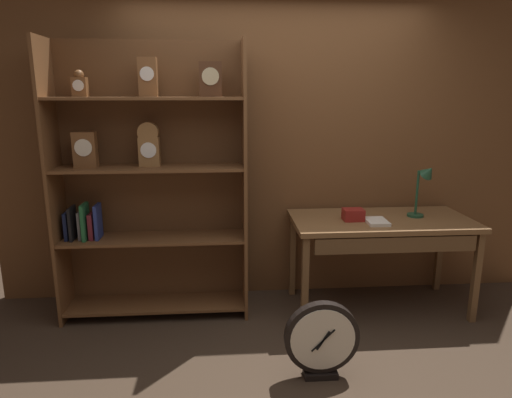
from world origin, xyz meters
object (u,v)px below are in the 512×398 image
Objects in this scene: bookshelf at (149,183)px; workbench at (382,229)px; desk_lamp at (425,183)px; open_repair_manual at (377,222)px; toolbox_small at (353,215)px; round_clock_large at (322,340)px.

workbench is (1.86, -0.09, -0.39)m from bookshelf.
bookshelf is 1.50× the size of workbench.
desk_lamp is 0.52m from open_repair_manual.
bookshelf is 1.64m from toolbox_small.
open_repair_manual is at bearing -6.24° from bookshelf.
desk_lamp is (0.34, 0.03, 0.37)m from workbench.
round_clock_large is at bearing -127.19° from workbench.
desk_lamp reaches higher than open_repair_manual.
workbench reaches higher than round_clock_large.
open_repair_manual is (-0.09, -0.10, 0.09)m from workbench.
bookshelf reaches higher than desk_lamp.
workbench is 6.61× the size of open_repair_manual.
workbench is at bearing -2.90° from bookshelf.
workbench is at bearing -174.54° from desk_lamp.
bookshelf reaches higher than round_clock_large.
round_clock_large is (1.18, -0.99, -0.83)m from bookshelf.
toolbox_small is at bearing -178.19° from workbench.
bookshelf is 2.20m from desk_lamp.
round_clock_large is at bearing -115.99° from toolbox_small.
open_repair_manual is 0.43× the size of round_clock_large.
desk_lamp reaches higher than toolbox_small.
bookshelf is at bearing 176.38° from toolbox_small.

